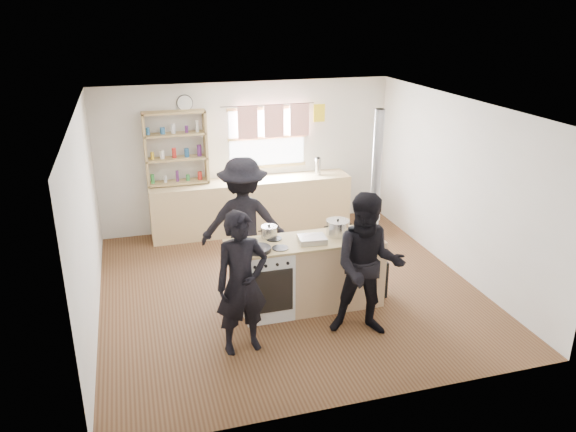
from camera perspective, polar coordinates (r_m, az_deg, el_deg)
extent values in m
cube|color=brown|center=(7.83, -0.01, -7.32)|extent=(5.00, 5.00, 0.01)
cube|color=#D4B77F|center=(9.62, -3.69, 1.08)|extent=(3.40, 0.55, 0.90)
cube|color=tan|center=(9.42, -11.07, 3.40)|extent=(1.00, 0.28, 0.03)
cube|color=tan|center=(9.31, -11.23, 5.75)|extent=(1.00, 0.28, 0.03)
cube|color=tan|center=(9.22, -11.41, 8.15)|extent=(1.00, 0.28, 0.03)
cube|color=tan|center=(9.15, -11.56, 10.29)|extent=(1.00, 0.28, 0.03)
cube|color=tan|center=(9.24, -14.28, 6.46)|extent=(0.04, 0.28, 1.20)
cube|color=tan|center=(9.32, -8.35, 6.99)|extent=(0.04, 0.28, 1.20)
cylinder|color=silver|center=(9.75, 3.06, 5.03)|extent=(0.10, 0.10, 0.29)
cube|color=white|center=(7.05, -2.29, -6.54)|extent=(0.60, 0.60, 0.90)
cube|color=tan|center=(7.29, 4.62, -5.62)|extent=(1.20, 0.60, 0.90)
cube|color=tan|center=(6.96, 1.25, -2.66)|extent=(1.84, 0.64, 0.03)
cylinder|color=black|center=(6.67, -3.04, -3.39)|extent=(0.32, 0.32, 0.05)
cylinder|color=#3B6221|center=(6.66, -3.05, -3.27)|extent=(0.28, 0.28, 0.02)
cube|color=silver|center=(6.91, 2.46, -2.39)|extent=(0.36, 0.30, 0.07)
cube|color=brown|center=(6.90, 2.46, -2.22)|extent=(0.30, 0.25, 0.02)
cylinder|color=#BDBDBF|center=(7.04, -1.93, -1.66)|extent=(0.20, 0.20, 0.14)
cylinder|color=#BDBDBF|center=(7.01, -1.93, -1.09)|extent=(0.21, 0.21, 0.01)
sphere|color=black|center=(7.00, -1.93, -0.98)|extent=(0.03, 0.03, 0.03)
cylinder|color=silver|center=(7.12, 5.07, -1.24)|extent=(0.29, 0.29, 0.19)
cylinder|color=silver|center=(7.08, 5.09, -0.50)|extent=(0.30, 0.30, 0.01)
sphere|color=black|center=(7.08, 5.10, -0.40)|extent=(0.03, 0.03, 0.03)
cube|color=tan|center=(7.19, 8.56, -1.90)|extent=(0.33, 0.28, 0.02)
cube|color=olive|center=(7.16, 8.59, -1.45)|extent=(0.24, 0.18, 0.10)
cube|color=black|center=(7.64, 8.38, -6.11)|extent=(0.35, 0.35, 0.51)
cylinder|color=#ADADB2|center=(7.17, 8.90, 2.84)|extent=(0.12, 0.12, 1.99)
imported|color=black|center=(6.17, -4.72, -6.83)|extent=(0.65, 0.48, 1.65)
imported|color=black|center=(6.51, 8.13, -5.04)|extent=(1.02, 0.91, 1.74)
imported|color=black|center=(7.65, -4.54, -0.61)|extent=(1.27, 0.87, 1.80)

